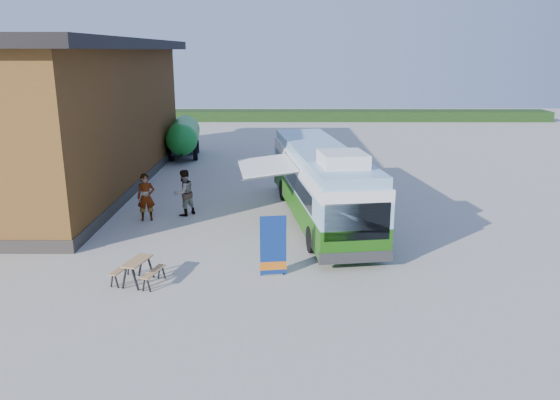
{
  "coord_description": "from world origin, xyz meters",
  "views": [
    {
      "loc": [
        0.91,
        -18.08,
        6.96
      ],
      "look_at": [
        0.83,
        2.1,
        1.4
      ],
      "focal_mm": 35.0,
      "sensor_mm": 36.0,
      "label": 1
    }
  ],
  "objects_px": {
    "picnic_table": "(138,266)",
    "person_a": "(146,197)",
    "bus": "(321,181)",
    "banner": "(273,251)",
    "person_b": "(184,193)",
    "slurry_tanker": "(184,135)"
  },
  "relations": [
    {
      "from": "person_a",
      "to": "picnic_table",
      "type": "bearing_deg",
      "value": -92.34
    },
    {
      "from": "person_b",
      "to": "bus",
      "type": "bearing_deg",
      "value": 127.24
    },
    {
      "from": "bus",
      "to": "person_a",
      "type": "height_order",
      "value": "bus"
    },
    {
      "from": "bus",
      "to": "banner",
      "type": "height_order",
      "value": "bus"
    },
    {
      "from": "picnic_table",
      "to": "slurry_tanker",
      "type": "relative_size",
      "value": 0.23
    },
    {
      "from": "bus",
      "to": "picnic_table",
      "type": "relative_size",
      "value": 7.49
    },
    {
      "from": "slurry_tanker",
      "to": "picnic_table",
      "type": "bearing_deg",
      "value": -90.59
    },
    {
      "from": "person_a",
      "to": "person_b",
      "type": "distance_m",
      "value": 1.64
    },
    {
      "from": "banner",
      "to": "person_b",
      "type": "distance_m",
      "value": 7.69
    },
    {
      "from": "bus",
      "to": "person_b",
      "type": "bearing_deg",
      "value": 165.67
    },
    {
      "from": "bus",
      "to": "person_b",
      "type": "relative_size",
      "value": 5.85
    },
    {
      "from": "picnic_table",
      "to": "person_a",
      "type": "distance_m",
      "value": 6.62
    },
    {
      "from": "picnic_table",
      "to": "person_a",
      "type": "xyz_separation_m",
      "value": [
        -1.27,
        6.48,
        0.44
      ]
    },
    {
      "from": "person_a",
      "to": "slurry_tanker",
      "type": "relative_size",
      "value": 0.3
    },
    {
      "from": "banner",
      "to": "person_a",
      "type": "height_order",
      "value": "person_a"
    },
    {
      "from": "banner",
      "to": "picnic_table",
      "type": "distance_m",
      "value": 4.21
    },
    {
      "from": "person_b",
      "to": "slurry_tanker",
      "type": "relative_size",
      "value": 0.3
    },
    {
      "from": "person_b",
      "to": "slurry_tanker",
      "type": "distance_m",
      "value": 13.75
    },
    {
      "from": "banner",
      "to": "slurry_tanker",
      "type": "height_order",
      "value": "slurry_tanker"
    },
    {
      "from": "picnic_table",
      "to": "bus",
      "type": "bearing_deg",
      "value": 62.21
    },
    {
      "from": "person_a",
      "to": "slurry_tanker",
      "type": "height_order",
      "value": "slurry_tanker"
    },
    {
      "from": "person_b",
      "to": "slurry_tanker",
      "type": "height_order",
      "value": "slurry_tanker"
    }
  ]
}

